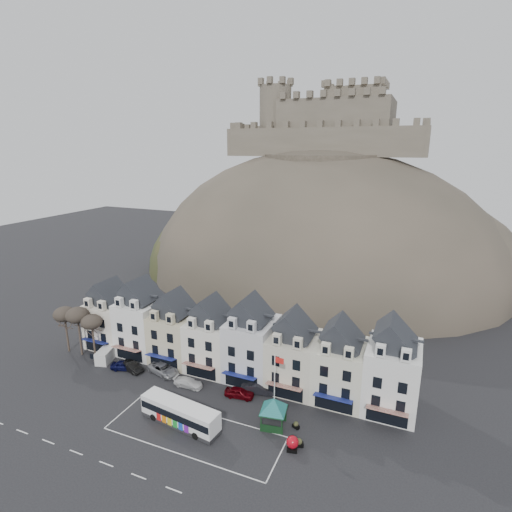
{
  "coord_description": "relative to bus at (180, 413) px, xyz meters",
  "views": [
    {
      "loc": [
        25.41,
        -34.51,
        34.4
      ],
      "look_at": [
        0.68,
        24.0,
        16.97
      ],
      "focal_mm": 28.0,
      "sensor_mm": 36.0,
      "label": 1
    }
  ],
  "objects": [
    {
      "name": "ground",
      "position": [
        0.48,
        -1.92,
        -1.73
      ],
      "size": [
        300.0,
        300.0,
        0.0
      ],
      "primitive_type": "plane",
      "color": "black",
      "rests_on": "ground"
    },
    {
      "name": "car_maroon",
      "position": [
        4.48,
        8.14,
        -1.01
      ],
      "size": [
        4.39,
        2.22,
        1.43
      ],
      "primitive_type": "imported",
      "rotation": [
        0.0,
        0.0,
        1.7
      ],
      "color": "#4D040A",
      "rests_on": "ground"
    },
    {
      "name": "car_silver",
      "position": [
        -9.12,
        9.06,
        -0.97
      ],
      "size": [
        5.83,
        3.82,
        1.51
      ],
      "primitive_type": "imported",
      "rotation": [
        0.0,
        0.0,
        1.31
      ],
      "color": "gray",
      "rests_on": "ground"
    },
    {
      "name": "bus_shelter",
      "position": [
        11.07,
        4.31,
        1.42
      ],
      "size": [
        6.32,
        6.32,
        4.06
      ],
      "rotation": [
        0.0,
        0.0,
        0.16
      ],
      "color": "black",
      "rests_on": "ground"
    },
    {
      "name": "car_charcoal",
      "position": [
        6.48,
        10.08,
        -0.94
      ],
      "size": [
        5.03,
        2.77,
        1.57
      ],
      "primitive_type": "imported",
      "rotation": [
        0.0,
        0.0,
        1.82
      ],
      "color": "black",
      "rests_on": "ground"
    },
    {
      "name": "planter_east",
      "position": [
        13.82,
        5.08,
        -1.28
      ],
      "size": [
        1.03,
        0.81,
        0.92
      ],
      "rotation": [
        0.0,
        0.0,
        -0.43
      ],
      "color": "black",
      "rests_on": "ground"
    },
    {
      "name": "tree_left_far",
      "position": [
        -28.52,
        8.58,
        5.17
      ],
      "size": [
        3.61,
        3.61,
        8.24
      ],
      "color": "#352922",
      "rests_on": "ground"
    },
    {
      "name": "tree_left_near",
      "position": [
        -22.52,
        8.58,
        4.83
      ],
      "size": [
        3.43,
        3.43,
        7.84
      ],
      "color": "#352922",
      "rests_on": "ground"
    },
    {
      "name": "castle",
      "position": [
        0.99,
        74.01,
        38.47
      ],
      "size": [
        50.2,
        22.2,
        22.0
      ],
      "color": "brown",
      "rests_on": "ground"
    },
    {
      "name": "red_buoy",
      "position": [
        14.57,
        1.31,
        -0.81
      ],
      "size": [
        1.46,
        1.46,
        1.8
      ],
      "rotation": [
        0.0,
        0.0,
        0.21
      ],
      "color": "black",
      "rests_on": "ground"
    },
    {
      "name": "bus",
      "position": [
        0.0,
        0.0,
        0.0
      ],
      "size": [
        11.31,
        3.94,
        3.13
      ],
      "rotation": [
        0.0,
        0.0,
        -0.13
      ],
      "color": "#262628",
      "rests_on": "ground"
    },
    {
      "name": "tree_left_mid",
      "position": [
        -25.52,
        8.58,
        5.51
      ],
      "size": [
        3.78,
        3.78,
        8.64
      ],
      "color": "#352922",
      "rests_on": "ground"
    },
    {
      "name": "car_navy",
      "position": [
        -15.52,
        7.58,
        -1.0
      ],
      "size": [
        4.58,
        2.86,
        1.45
      ],
      "primitive_type": "imported",
      "rotation": [
        0.0,
        0.0,
        1.86
      ],
      "color": "#0A0D36",
      "rests_on": "ground"
    },
    {
      "name": "castle_hill",
      "position": [
        1.74,
        67.03,
        -1.62
      ],
      "size": [
        100.0,
        76.0,
        68.0
      ],
      "color": "#3D3A2F",
      "rests_on": "ground"
    },
    {
      "name": "coach_bay_markings",
      "position": [
        2.48,
        -0.67,
        -1.73
      ],
      "size": [
        22.0,
        7.5,
        0.01
      ],
      "primitive_type": "cube",
      "color": "silver",
      "rests_on": "ground"
    },
    {
      "name": "car_white",
      "position": [
        -3.62,
        7.58,
        -1.08
      ],
      "size": [
        4.52,
        1.98,
        1.29
      ],
      "primitive_type": "imported",
      "rotation": [
        0.0,
        0.0,
        1.61
      ],
      "color": "white",
      "rests_on": "ground"
    },
    {
      "name": "white_van",
      "position": [
        -20.3,
        8.92,
        -0.68
      ],
      "size": [
        3.14,
        4.93,
        2.08
      ],
      "rotation": [
        0.0,
        0.0,
        0.27
      ],
      "color": "silver",
      "rests_on": "ground"
    },
    {
      "name": "planter_west",
      "position": [
        15.13,
        2.13,
        -1.2
      ],
      "size": [
        1.21,
        0.9,
        1.09
      ],
      "rotation": [
        0.0,
        0.0,
        0.36
      ],
      "color": "black",
      "rests_on": "ground"
    },
    {
      "name": "flagpole",
      "position": [
        10.58,
        6.18,
        3.45
      ],
      "size": [
        1.31,
        0.21,
        9.07
      ],
      "rotation": [
        0.0,
        0.0,
        -0.1
      ],
      "color": "silver",
      "rests_on": "ground"
    },
    {
      "name": "car_black",
      "position": [
        -14.32,
        7.73,
        -1.0
      ],
      "size": [
        4.64,
        2.42,
        1.46
      ],
      "primitive_type": "imported",
      "rotation": [
        0.0,
        0.0,
        1.36
      ],
      "color": "black",
      "rests_on": "ground"
    },
    {
      "name": "townhouse_terrace",
      "position": [
        0.63,
        14.05,
        3.57
      ],
      "size": [
        54.4,
        9.35,
        11.8
      ],
      "color": "white",
      "rests_on": "ground"
    }
  ]
}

